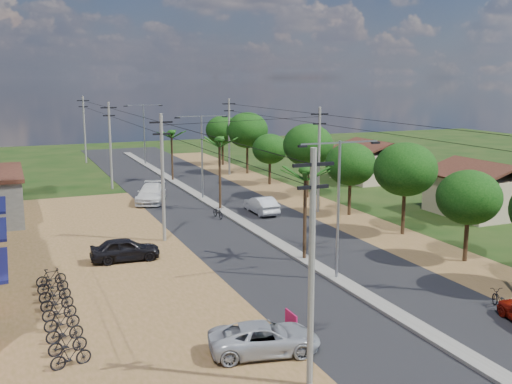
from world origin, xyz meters
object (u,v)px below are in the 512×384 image
Objects in this scene: car_white_far at (151,194)px; car_parked_silver at (265,339)px; car_silver_mid at (261,205)px; parked_scooter_row at (59,310)px; moto_rider_east at (500,301)px; roadside_sign at (291,322)px; car_parked_dark at (125,250)px.

car_parked_silver is (-2.66, -32.44, -0.17)m from car_white_far.
parked_scooter_row is (-17.88, -17.18, -0.24)m from car_silver_mid.
roadside_sign is at bearing 13.32° from moto_rider_east.
car_white_far is 30.90m from roadside_sign.
car_silver_mid is 15.96m from car_parked_dark.
car_parked_silver is 0.42× the size of parked_scooter_row.
car_silver_mid is 11.19m from car_white_far.
car_white_far is 34.09m from moto_rider_east.
car_parked_silver is at bearing -142.44° from roadside_sign.
car_silver_mid is 3.99× the size of roadside_sign.
moto_rider_east is 0.16× the size of parked_scooter_row.
moto_rider_east is (2.44, -24.36, -0.26)m from car_silver_mid.
car_silver_mid is 1.03× the size of car_parked_dark.
car_silver_mid is at bearing -62.01° from moto_rider_east.
parked_scooter_row is at bearing 44.10° from car_silver_mid.
car_white_far is 32.55m from car_parked_silver.
car_parked_silver reaches higher than roadside_sign.
car_parked_silver is at bearing -73.54° from car_white_far.
parked_scooter_row is at bearing 153.06° from car_parked_dark.
roadside_sign is (-8.26, -22.67, -0.27)m from car_silver_mid.
parked_scooter_row is at bearing -90.88° from car_white_far.
parked_scooter_row is (-4.67, -8.21, -0.24)m from car_parked_dark.
moto_rider_east is 1.61× the size of roadside_sign.
parked_scooter_row is (-7.61, 7.04, -0.15)m from car_parked_silver.
car_white_far is at bearing -46.97° from car_silver_mid.
car_white_far is at bearing -50.60° from moto_rider_east.
moto_rider_east is at bearing -79.54° from car_parked_silver.
car_white_far reaches higher than parked_scooter_row.
car_parked_silver reaches higher than moto_rider_east.
car_parked_silver is at bearing -42.78° from parked_scooter_row.
car_parked_dark reaches higher than roadside_sign.
roadside_sign is at bearing -157.49° from car_parked_dark.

